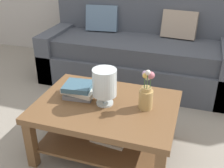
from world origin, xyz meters
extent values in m
plane|color=gray|center=(0.00, 0.00, 0.00)|extent=(10.00, 10.00, 0.00)
cube|color=#474C56|center=(-0.11, 0.92, 0.18)|extent=(2.29, 0.90, 0.36)
cube|color=#40444E|center=(-0.11, 0.89, 0.46)|extent=(2.05, 0.74, 0.20)
cube|color=#474C56|center=(-0.11, 1.27, 0.71)|extent=(2.29, 0.20, 0.70)
cube|color=#474C56|center=(-1.15, 0.92, 0.30)|extent=(0.20, 0.90, 0.60)
cube|color=slate|center=(-0.62, 1.13, 0.72)|extent=(0.42, 0.23, 0.34)
cube|color=gray|center=(0.35, 1.13, 0.72)|extent=(0.42, 0.22, 0.34)
cube|color=brown|center=(-0.03, -0.43, 0.44)|extent=(1.10, 0.79, 0.05)
cube|color=brown|center=(-0.53, -0.77, 0.21)|extent=(0.07, 0.07, 0.41)
cube|color=brown|center=(-0.53, -0.09, 0.21)|extent=(0.07, 0.07, 0.41)
cube|color=brown|center=(0.46, -0.09, 0.21)|extent=(0.07, 0.07, 0.41)
cube|color=brown|center=(-0.03, -0.43, 0.14)|extent=(0.98, 0.67, 0.02)
cube|color=beige|center=(0.01, -0.46, 0.16)|extent=(0.30, 0.23, 0.02)
cube|color=slate|center=(-0.28, -0.38, 0.48)|extent=(0.25, 0.21, 0.03)
cube|color=beige|center=(-0.27, -0.37, 0.52)|extent=(0.29, 0.22, 0.04)
cube|color=#3D6075|center=(-0.29, -0.38, 0.55)|extent=(0.24, 0.23, 0.04)
cylinder|color=silver|center=(-0.04, -0.43, 0.47)|extent=(0.13, 0.13, 0.02)
cylinder|color=silver|center=(-0.04, -0.43, 0.51)|extent=(0.04, 0.04, 0.07)
cylinder|color=silver|center=(-0.04, -0.43, 0.65)|extent=(0.19, 0.19, 0.21)
sphere|color=slate|center=(-0.07, -0.43, 0.59)|extent=(0.04, 0.04, 0.04)
sphere|color=#2D333D|center=(-0.01, -0.41, 0.59)|extent=(0.04, 0.04, 0.04)
cylinder|color=tan|center=(0.27, -0.39, 0.54)|extent=(0.11, 0.11, 0.15)
cylinder|color=tan|center=(0.27, -0.39, 0.63)|extent=(0.07, 0.07, 0.03)
cylinder|color=#426638|center=(0.30, -0.39, 0.69)|extent=(0.01, 0.01, 0.08)
sphere|color=#C66B7A|center=(0.30, -0.39, 0.74)|extent=(0.05, 0.05, 0.05)
cylinder|color=#426638|center=(0.27, -0.38, 0.67)|extent=(0.01, 0.01, 0.06)
sphere|color=silver|center=(0.27, -0.38, 0.72)|extent=(0.05, 0.05, 0.05)
cylinder|color=#426638|center=(0.25, -0.38, 0.69)|extent=(0.01, 0.01, 0.09)
sphere|color=#B28CB7|center=(0.25, -0.38, 0.74)|extent=(0.05, 0.05, 0.05)
cylinder|color=#426638|center=(0.26, -0.41, 0.69)|extent=(0.01, 0.01, 0.09)
sphere|color=gold|center=(0.26, -0.41, 0.74)|extent=(0.04, 0.04, 0.04)
cylinder|color=#426638|center=(0.28, -0.42, 0.70)|extent=(0.01, 0.01, 0.12)
sphere|color=silver|center=(0.28, -0.42, 0.77)|extent=(0.04, 0.04, 0.04)
camera|label=1|loc=(0.58, -2.15, 1.59)|focal=43.98mm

